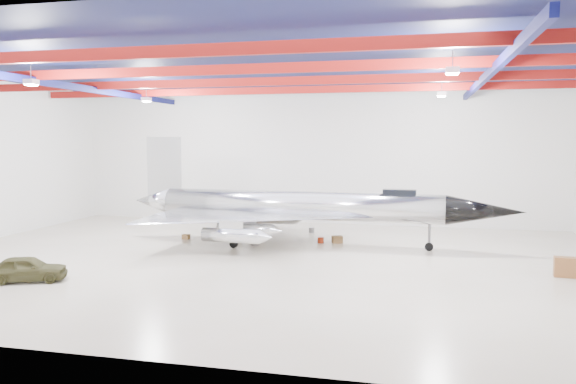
# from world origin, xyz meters

# --- Properties ---
(floor) EXTENTS (40.00, 40.00, 0.00)m
(floor) POSITION_xyz_m (0.00, 0.00, 0.00)
(floor) COLOR #B9AC93
(floor) RESTS_ON ground
(wall_back) EXTENTS (40.00, 0.00, 40.00)m
(wall_back) POSITION_xyz_m (0.00, 15.00, 5.50)
(wall_back) COLOR silver
(wall_back) RESTS_ON floor
(ceiling) EXTENTS (40.00, 40.00, 0.00)m
(ceiling) POSITION_xyz_m (0.00, 0.00, 11.00)
(ceiling) COLOR #0A0F38
(ceiling) RESTS_ON wall_back
(ceiling_structure) EXTENTS (39.50, 29.50, 1.08)m
(ceiling_structure) POSITION_xyz_m (0.00, 0.00, 10.32)
(ceiling_structure) COLOR maroon
(ceiling_structure) RESTS_ON ceiling
(jet_aircraft) EXTENTS (25.95, 15.36, 7.07)m
(jet_aircraft) POSITION_xyz_m (1.06, 5.29, 2.32)
(jet_aircraft) COLOR silver
(jet_aircraft) RESTS_ON floor
(jeep) EXTENTS (3.99, 2.81, 1.26)m
(jeep) POSITION_xyz_m (-9.68, -7.29, 0.63)
(jeep) COLOR #3E3C1F
(jeep) RESTS_ON floor
(desk) EXTENTS (1.15, 0.65, 1.01)m
(desk) POSITION_xyz_m (15.99, -0.35, 0.50)
(desk) COLOR brown
(desk) RESTS_ON floor
(crate_ply) EXTENTS (0.52, 0.44, 0.34)m
(crate_ply) POSITION_xyz_m (-6.93, 5.41, 0.17)
(crate_ply) COLOR olive
(crate_ply) RESTS_ON floor
(toolbox_red) EXTENTS (0.53, 0.46, 0.33)m
(toolbox_red) POSITION_xyz_m (-3.00, 9.71, 0.16)
(toolbox_red) COLOR maroon
(toolbox_red) RESTS_ON floor
(engine_drum) EXTENTS (0.63, 0.63, 0.50)m
(engine_drum) POSITION_xyz_m (-1.65, 4.37, 0.25)
(engine_drum) COLOR #59595B
(engine_drum) RESTS_ON floor
(parts_bin) EXTENTS (0.82, 0.75, 0.46)m
(parts_bin) POSITION_xyz_m (3.50, 6.40, 0.23)
(parts_bin) COLOR olive
(parts_bin) RESTS_ON floor
(crate_small) EXTENTS (0.41, 0.37, 0.23)m
(crate_small) POSITION_xyz_m (-4.64, 8.63, 0.12)
(crate_small) COLOR #59595B
(crate_small) RESTS_ON floor
(tool_chest) EXTENTS (0.50, 0.50, 0.38)m
(tool_chest) POSITION_xyz_m (2.42, 6.12, 0.19)
(tool_chest) COLOR maroon
(tool_chest) RESTS_ON floor
(oil_barrel) EXTENTS (0.56, 0.46, 0.37)m
(oil_barrel) POSITION_xyz_m (-3.50, 6.32, 0.19)
(oil_barrel) COLOR olive
(oil_barrel) RESTS_ON floor
(spares_box) EXTENTS (0.53, 0.53, 0.37)m
(spares_box) POSITION_xyz_m (1.03, 10.15, 0.18)
(spares_box) COLOR #59595B
(spares_box) RESTS_ON floor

